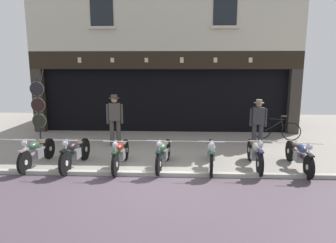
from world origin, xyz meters
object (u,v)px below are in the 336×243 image
tyre_sign_pole (38,105)px  leaning_bicycle (277,130)px  motorcycle_far_left (37,152)px  motorcycle_right (255,153)px  motorcycle_far_right (299,155)px  motorcycle_center (163,153)px  advert_board_near (203,93)px  motorcycle_left (75,152)px  motorcycle_center_left (120,153)px  motorcycle_center_right (211,153)px  salesman_left (115,118)px  shopkeeper_center (258,121)px

tyre_sign_pole → leaning_bicycle: 8.96m
motorcycle_far_left → motorcycle_right: bearing=-176.2°
tyre_sign_pole → motorcycle_far_right: bearing=-19.9°
motorcycle_center → advert_board_near: (1.37, 4.67, 1.22)m
motorcycle_left → motorcycle_center_left: bearing=-175.7°
motorcycle_center_right → motorcycle_far_right: size_ratio=0.99×
motorcycle_far_right → salesman_left: 5.89m
motorcycle_left → motorcycle_far_right: size_ratio=0.96×
tyre_sign_pole → advert_board_near: bearing=14.9°
motorcycle_center → motorcycle_right: bearing=-171.8°
motorcycle_left → motorcycle_far_right: motorcycle_left is taller
advert_board_near → leaning_bicycle: (2.72, -1.27, -1.27)m
motorcycle_far_right → salesman_left: bearing=-20.8°
shopkeeper_center → tyre_sign_pole: size_ratio=0.72×
motorcycle_far_left → motorcycle_center_left: size_ratio=0.99×
motorcycle_center_right → advert_board_near: size_ratio=2.05×
motorcycle_right → advert_board_near: bearing=-74.0°
motorcycle_right → tyre_sign_pole: (-7.31, 2.98, 0.86)m
motorcycle_center_left → motorcycle_left: bearing=1.1°
motorcycle_center → leaning_bicycle: size_ratio=1.15×
motorcycle_left → tyre_sign_pole: size_ratio=0.85×
motorcycle_left → leaning_bicycle: bearing=-147.7°
motorcycle_center → leaning_bicycle: bearing=-133.2°
advert_board_near → leaning_bicycle: advert_board_near is taller
motorcycle_far_left → shopkeeper_center: 6.94m
motorcycle_center_right → tyre_sign_pole: tyre_sign_pole is taller
motorcycle_right → tyre_sign_pole: 7.94m
motorcycle_right → motorcycle_center_right: bearing=4.1°
motorcycle_center_right → motorcycle_far_right: 2.34m
motorcycle_center_left → leaning_bicycle: leaning_bicycle is taller
motorcycle_center_right → motorcycle_far_right: motorcycle_center_right is taller
motorcycle_center → salesman_left: (-1.79, 2.19, 0.58)m
motorcycle_right → shopkeeper_center: size_ratio=1.19×
motorcycle_center → motorcycle_right: (2.49, 0.05, 0.01)m
motorcycle_center_right → leaning_bicycle: 4.39m
motorcycle_far_right → motorcycle_center: bearing=1.1°
motorcycle_far_left → leaning_bicycle: 8.32m
tyre_sign_pole → leaning_bicycle: (8.91, 0.37, -0.91)m
motorcycle_far_left → motorcycle_center_left: bearing=-178.2°
motorcycle_center_left → salesman_left: size_ratio=1.10×
motorcycle_center_right → motorcycle_right: motorcycle_right is taller
motorcycle_center_right → advert_board_near: advert_board_near is taller
shopkeeper_center → leaning_bicycle: (1.02, 1.23, -0.54)m
tyre_sign_pole → advert_board_near: 6.42m
advert_board_near → motorcycle_far_left: bearing=-136.0°
salesman_left → tyre_sign_pole: size_ratio=0.78×
motorcycle_far_right → tyre_sign_pole: (-8.46, 3.06, 0.87)m
motorcycle_left → leaning_bicycle: size_ratio=1.17×
shopkeeper_center → leaning_bicycle: 1.68m
salesman_left → motorcycle_center_left: bearing=95.7°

